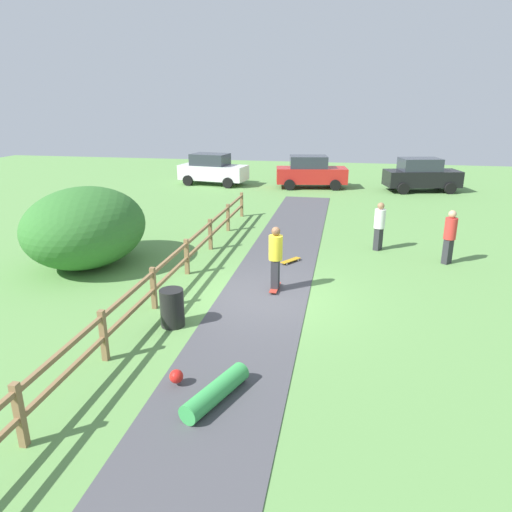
# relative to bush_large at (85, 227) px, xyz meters

# --- Properties ---
(ground_plane) EXTENTS (60.00, 60.00, 0.00)m
(ground_plane) POSITION_rel_bush_large_xyz_m (6.00, -1.52, -1.25)
(ground_plane) COLOR #60934C
(asphalt_path) EXTENTS (2.40, 28.00, 0.02)m
(asphalt_path) POSITION_rel_bush_large_xyz_m (6.00, -1.52, -1.24)
(asphalt_path) COLOR #47474C
(asphalt_path) RESTS_ON ground_plane
(wooden_fence) EXTENTS (0.12, 18.12, 1.10)m
(wooden_fence) POSITION_rel_bush_large_xyz_m (3.40, -1.52, -0.58)
(wooden_fence) COLOR olive
(wooden_fence) RESTS_ON ground_plane
(bush_large) EXTENTS (3.60, 4.32, 2.50)m
(bush_large) POSITION_rel_bush_large_xyz_m (0.00, 0.00, 0.00)
(bush_large) COLOR #33702D
(bush_large) RESTS_ON ground_plane
(trash_bin) EXTENTS (0.56, 0.56, 0.90)m
(trash_bin) POSITION_rel_bush_large_xyz_m (4.20, -3.64, -0.80)
(trash_bin) COLOR black
(trash_bin) RESTS_ON ground_plane
(skater_riding) EXTENTS (0.39, 0.81, 1.81)m
(skater_riding) POSITION_rel_bush_large_xyz_m (6.24, -1.06, -0.22)
(skater_riding) COLOR #B23326
(skater_riding) RESTS_ON asphalt_path
(skater_fallen) EXTENTS (1.43, 1.60, 0.36)m
(skater_fallen) POSITION_rel_bush_large_xyz_m (5.92, -6.29, -1.05)
(skater_fallen) COLOR green
(skater_fallen) RESTS_ON asphalt_path
(skateboard_loose) EXTENTS (0.62, 0.77, 0.08)m
(skateboard_loose) POSITION_rel_bush_large_xyz_m (6.39, 1.37, -1.16)
(skateboard_loose) COLOR #BF8C19
(skateboard_loose) RESTS_ON asphalt_path
(bystander_white) EXTENTS (0.52, 0.52, 1.71)m
(bystander_white) POSITION_rel_bush_large_xyz_m (9.25, 3.39, -0.31)
(bystander_white) COLOR #2D2D33
(bystander_white) RESTS_ON ground_plane
(bystander_red) EXTENTS (0.53, 0.53, 1.76)m
(bystander_red) POSITION_rel_bush_large_xyz_m (11.38, 2.29, -0.28)
(bystander_red) COLOR #2D2D33
(bystander_red) RESTS_ON ground_plane
(parked_car_white) EXTENTS (4.41, 2.48, 1.92)m
(parked_car_white) POSITION_rel_bush_large_xyz_m (-0.27, 15.61, -0.29)
(parked_car_white) COLOR silver
(parked_car_white) RESTS_ON ground_plane
(parked_car_black) EXTENTS (4.47, 2.70, 1.92)m
(parked_car_black) POSITION_rel_bush_large_xyz_m (12.29, 15.59, -0.29)
(parked_car_black) COLOR black
(parked_car_black) RESTS_ON ground_plane
(parked_car_red) EXTENTS (4.42, 2.51, 1.92)m
(parked_car_red) POSITION_rel_bush_large_xyz_m (5.88, 15.60, -0.29)
(parked_car_red) COLOR red
(parked_car_red) RESTS_ON ground_plane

